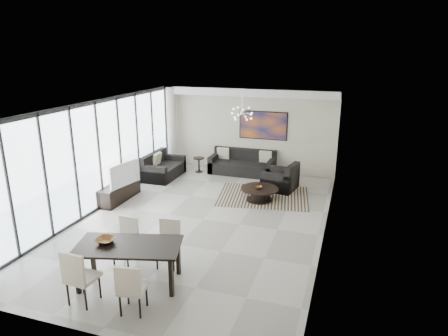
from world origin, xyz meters
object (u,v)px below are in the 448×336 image
at_px(tv_console, 119,192).
at_px(dining_table, 129,249).
at_px(sofa_main, 243,166).
at_px(coffee_table, 259,193).
at_px(television, 122,174).

xyz_separation_m(tv_console, dining_table, (2.52, -3.62, 0.45)).
height_order(tv_console, dining_table, dining_table).
bearing_deg(dining_table, sofa_main, 88.83).
bearing_deg(sofa_main, coffee_table, -63.60).
xyz_separation_m(sofa_main, dining_table, (-0.15, -7.17, 0.42)).
distance_m(tv_console, dining_table, 4.43).
bearing_deg(tv_console, television, -20.85).
bearing_deg(coffee_table, tv_console, -162.12).
bearing_deg(coffee_table, dining_table, -105.00).
distance_m(sofa_main, tv_console, 4.44).
relative_size(coffee_table, sofa_main, 0.48).
bearing_deg(dining_table, tv_console, 124.82).
xyz_separation_m(sofa_main, tv_console, (-2.66, -3.55, -0.03)).
height_order(sofa_main, tv_console, sofa_main).
relative_size(sofa_main, tv_console, 1.40).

